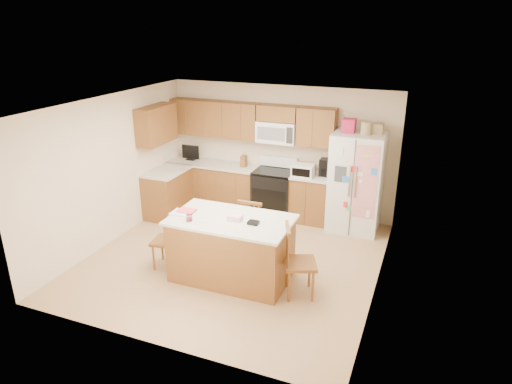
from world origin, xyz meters
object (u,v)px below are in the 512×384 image
at_px(refrigerator, 356,181).
at_px(island, 231,248).
at_px(windsor_chair_left, 167,240).
at_px(windsor_chair_back, 253,229).
at_px(stove, 274,192).
at_px(windsor_chair_right, 298,263).

height_order(refrigerator, island, refrigerator).
relative_size(windsor_chair_left, windsor_chair_back, 0.94).
bearing_deg(windsor_chair_left, refrigerator, 45.26).
distance_m(stove, windsor_chair_left, 2.67).
xyz_separation_m(windsor_chair_left, windsor_chair_right, (2.11, -0.01, 0.05)).
relative_size(island, windsor_chair_back, 1.79).
bearing_deg(island, windsor_chair_right, -3.60).
relative_size(refrigerator, windsor_chair_left, 2.18).
bearing_deg(windsor_chair_right, stove, 116.23).
distance_m(refrigerator, windsor_chair_left, 3.49).
height_order(island, windsor_chair_right, island).
xyz_separation_m(refrigerator, windsor_chair_back, (-1.34, -1.63, -0.45)).
distance_m(windsor_chair_left, windsor_chair_back, 1.37).
xyz_separation_m(island, windsor_chair_right, (1.04, -0.07, 0.01)).
bearing_deg(refrigerator, windsor_chair_back, -129.34).
xyz_separation_m(refrigerator, windsor_chair_left, (-2.44, -2.46, -0.48)).
bearing_deg(island, windsor_chair_left, -176.88).
xyz_separation_m(island, windsor_chair_left, (-1.07, -0.06, -0.04)).
height_order(refrigerator, windsor_chair_right, refrigerator).
bearing_deg(stove, windsor_chair_back, -82.19).
distance_m(refrigerator, windsor_chair_right, 2.52).
relative_size(stove, refrigerator, 0.55).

